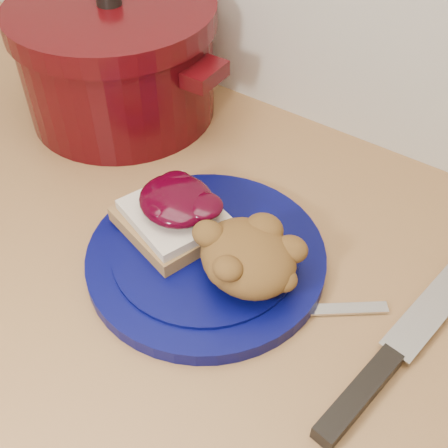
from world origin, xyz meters
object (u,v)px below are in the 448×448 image
Objects in this scene: plate at (206,257)px; pepper_grinder at (82,31)px; dutch_oven at (118,60)px; butter_knife at (304,310)px; chef_knife at (384,365)px.

plate is 2.13× the size of pepper_grinder.
dutch_oven reaches higher than pepper_grinder.
butter_knife is 0.44m from dutch_oven.
plate and chef_knife have the same top height.
chef_knife is at bearing -20.93° from pepper_grinder.
dutch_oven is (-0.28, 0.17, 0.07)m from plate.
dutch_oven is at bearing -23.64° from pepper_grinder.
plate is at bearing -31.35° from dutch_oven.
chef_knife is 0.92× the size of dutch_oven.
butter_knife is at bearing -22.54° from dutch_oven.
dutch_oven is (-0.50, 0.18, 0.07)m from chef_knife.
dutch_oven is 2.70× the size of pepper_grinder.
dutch_oven is at bearing 119.37° from butter_knife.
chef_knife is 0.10m from butter_knife.
plate is 0.79× the size of dutch_oven.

